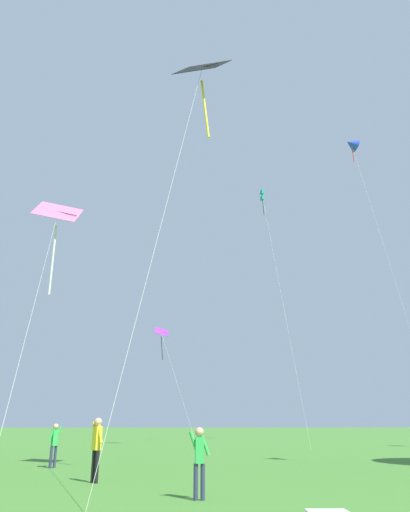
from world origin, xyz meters
TOP-DOWN VIEW (x-y plane):
  - kite_purple_streamer at (-2.35, 36.74)m, footprint 3.65×7.99m
  - kite_teal_box at (6.62, 37.41)m, footprint 1.54×7.59m
  - kite_pink_low at (-5.95, 16.67)m, footprint 2.78×9.36m
  - kite_blue_delta at (16.14, 38.84)m, footprint 2.31×8.14m
  - kite_black_large at (0.42, 11.83)m, footprint 3.48×5.58m
  - person_in_blue_jacket at (-2.69, 12.29)m, footprint 0.46×0.49m
  - person_near_tree at (0.34, 8.87)m, footprint 0.51×0.21m
  - person_foreground_watcher at (-5.29, 17.35)m, footprint 0.47×0.38m

SIDE VIEW (x-z plane):
  - person_near_tree at x=0.34m, z-range 0.16..1.72m
  - person_foreground_watcher at x=-5.29m, z-range 0.17..1.80m
  - person_in_blue_jacket at x=-2.69m, z-range 0.18..1.99m
  - kite_purple_streamer at x=-2.35m, z-range 3.60..12.94m
  - kite_pink_low at x=-5.95m, z-range 4.08..15.46m
  - kite_black_large at x=0.42m, z-range 6.14..21.53m
  - kite_teal_box at x=6.62m, z-range 10.21..32.67m
  - kite_blue_delta at x=16.14m, z-range 13.79..43.05m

